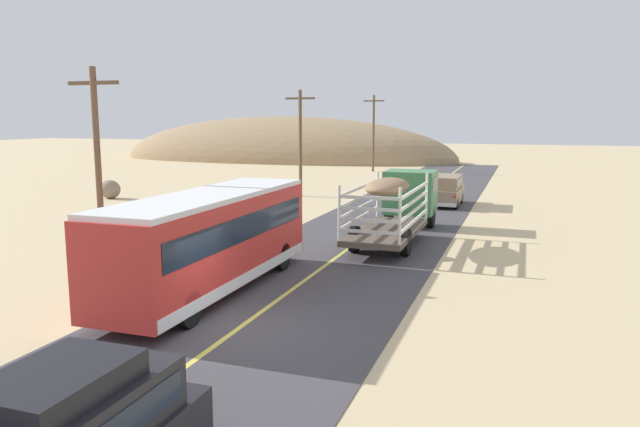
# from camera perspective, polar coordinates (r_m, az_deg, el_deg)

# --- Properties ---
(ground_plane) EXTENTS (240.00, 240.00, 0.00)m
(ground_plane) POSITION_cam_1_polar(r_m,az_deg,el_deg) (16.52, -7.60, -10.76)
(ground_plane) COLOR #CCB284
(road_surface) EXTENTS (8.00, 120.00, 0.02)m
(road_surface) POSITION_cam_1_polar(r_m,az_deg,el_deg) (16.52, -7.60, -10.73)
(road_surface) COLOR #423F44
(road_surface) RESTS_ON ground
(road_centre_line) EXTENTS (0.16, 117.60, 0.00)m
(road_centre_line) POSITION_cam_1_polar(r_m,az_deg,el_deg) (16.52, -7.60, -10.69)
(road_centre_line) COLOR #D8CC4C
(road_centre_line) RESTS_ON road_surface
(livestock_truck) EXTENTS (2.53, 9.70, 3.02)m
(livestock_truck) POSITION_cam_1_polar(r_m,az_deg,el_deg) (29.00, 7.85, 1.50)
(livestock_truck) COLOR #3F7F4C
(livestock_truck) RESTS_ON road_surface
(bus) EXTENTS (2.54, 10.00, 3.21)m
(bus) POSITION_cam_1_polar(r_m,az_deg,el_deg) (19.54, -10.38, -2.40)
(bus) COLOR red
(bus) RESTS_ON road_surface
(car_far) EXTENTS (1.90, 4.62, 1.93)m
(car_far) POSITION_cam_1_polar(r_m,az_deg,el_deg) (39.16, 11.91, 2.32)
(car_far) COLOR #8C7259
(car_far) RESTS_ON road_surface
(power_pole_near) EXTENTS (2.20, 0.24, 7.48)m
(power_pole_near) POSITION_cam_1_polar(r_m,az_deg,el_deg) (24.14, -20.48, 4.82)
(power_pole_near) COLOR brown
(power_pole_near) RESTS_ON ground
(power_pole_mid) EXTENTS (2.20, 0.24, 7.56)m
(power_pole_mid) POSITION_cam_1_polar(r_m,az_deg,el_deg) (42.85, -1.89, 7.07)
(power_pole_mid) COLOR brown
(power_pole_mid) RESTS_ON ground
(power_pole_far) EXTENTS (2.20, 0.24, 7.94)m
(power_pole_far) POSITION_cam_1_polar(r_m,az_deg,el_deg) (63.30, 5.13, 7.88)
(power_pole_far) COLOR brown
(power_pole_far) RESTS_ON ground
(boulder_near_shoulder) EXTENTS (1.53, 1.22, 1.30)m
(boulder_near_shoulder) POSITION_cam_1_polar(r_m,az_deg,el_deg) (44.30, -19.44, 2.20)
(boulder_near_shoulder) COLOR #84705B
(boulder_near_shoulder) RESTS_ON ground
(distant_hill) EXTENTS (47.25, 16.87, 11.60)m
(distant_hill) POSITION_cam_1_polar(r_m,az_deg,el_deg) (80.90, -3.70, 5.14)
(distant_hill) COLOR #997C5A
(distant_hill) RESTS_ON ground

